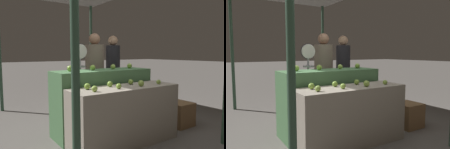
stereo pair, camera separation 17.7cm
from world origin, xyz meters
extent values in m
plane|color=#66605B|center=(0.00, 0.00, 0.00)|extent=(60.00, 60.00, 0.00)
cylinder|color=#33513D|center=(-1.17, -0.83, 1.30)|extent=(0.07, 0.07, 2.61)
cylinder|color=#33513D|center=(1.17, 3.02, 1.30)|extent=(0.07, 0.07, 2.61)
cube|color=gray|center=(0.00, 0.00, 0.42)|extent=(1.64, 0.55, 0.84)
cube|color=#4C7A4C|center=(0.00, 0.60, 0.52)|extent=(1.64, 0.55, 1.04)
sphere|color=#8EB247|center=(-0.57, -0.10, 0.88)|extent=(0.08, 0.08, 0.08)
sphere|color=#84AD3D|center=(-0.20, -0.10, 0.88)|extent=(0.07, 0.07, 0.07)
sphere|color=#8EB247|center=(0.20, -0.11, 0.88)|extent=(0.09, 0.09, 0.09)
sphere|color=#8EB247|center=(0.57, -0.10, 0.87)|extent=(0.07, 0.07, 0.07)
sphere|color=#7AA338|center=(-0.56, 0.10, 0.88)|extent=(0.08, 0.08, 0.08)
sphere|color=#7AA338|center=(-0.19, 0.11, 0.88)|extent=(0.08, 0.08, 0.08)
sphere|color=#7AA338|center=(0.19, 0.12, 0.88)|extent=(0.08, 0.08, 0.08)
sphere|color=#84AD3D|center=(-0.57, 0.61, 1.09)|extent=(0.09, 0.09, 0.09)
sphere|color=#84AD3D|center=(-0.19, 0.59, 1.09)|extent=(0.09, 0.09, 0.09)
sphere|color=#8EB247|center=(0.20, 0.59, 1.08)|extent=(0.08, 0.08, 0.08)
sphere|color=#7AA338|center=(0.58, 0.61, 1.09)|extent=(0.09, 0.09, 0.09)
cylinder|color=#99999E|center=(-0.13, 1.15, 0.68)|extent=(0.04, 0.04, 1.37)
cylinder|color=black|center=(-0.13, 1.14, 1.34)|extent=(0.28, 0.01, 0.28)
cylinder|color=silver|center=(-0.13, 1.13, 1.34)|extent=(0.26, 0.02, 0.26)
cylinder|color=#99999E|center=(-0.13, 1.13, 1.14)|extent=(0.01, 0.01, 0.14)
cylinder|color=#99999E|center=(-0.13, 1.13, 1.07)|extent=(0.20, 0.20, 0.03)
cube|color=#2D2D38|center=(0.30, 1.37, 0.40)|extent=(0.33, 0.28, 0.79)
cylinder|color=#756656|center=(0.30, 1.37, 1.13)|extent=(0.50, 0.50, 0.69)
sphere|color=#936B51|center=(0.30, 1.37, 1.59)|extent=(0.22, 0.22, 0.22)
cube|color=#2D2D38|center=(1.04, 1.77, 0.40)|extent=(0.29, 0.23, 0.80)
cylinder|color=#232328|center=(1.04, 1.77, 1.14)|extent=(0.43, 0.43, 0.69)
sphere|color=tan|center=(1.04, 1.77, 1.60)|extent=(0.22, 0.22, 0.22)
cube|color=olive|center=(1.29, 0.07, 0.21)|extent=(0.43, 0.43, 0.43)
camera|label=1|loc=(-1.92, -2.40, 1.32)|focal=35.00mm
camera|label=2|loc=(-1.77, -2.49, 1.32)|focal=35.00mm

